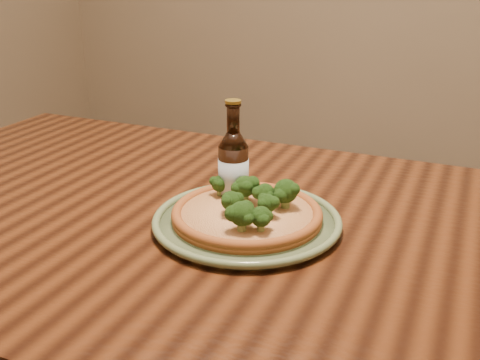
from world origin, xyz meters
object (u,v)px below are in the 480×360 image
at_px(table, 221,261).
at_px(beer_bottle, 233,169).
at_px(plate, 247,221).
at_px(pizza, 248,212).

height_order(table, beer_bottle, beer_bottle).
height_order(plate, pizza, pizza).
bearing_deg(pizza, plate, 174.92).
bearing_deg(plate, table, 163.22).
relative_size(plate, beer_bottle, 1.61).
xyz_separation_m(table, pizza, (0.06, -0.02, 0.12)).
distance_m(plate, pizza, 0.02).
xyz_separation_m(pizza, beer_bottle, (-0.06, 0.07, 0.05)).
height_order(table, pizza, pizza).
height_order(plate, beer_bottle, beer_bottle).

